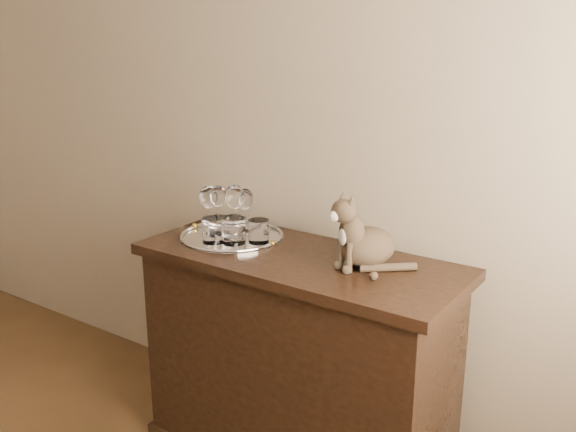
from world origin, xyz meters
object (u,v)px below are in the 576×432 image
wine_glass_d (235,210)px  wine_glass_a (218,208)px  wine_glass_b (245,211)px  tumbler_c (259,231)px  sideboard (298,362)px  tray (232,238)px  wine_glass_c (209,209)px  cat (367,228)px  tumbler_a (234,230)px  tumbler_b (213,230)px

wine_glass_d → wine_glass_a: bearing=171.5°
wine_glass_b → tumbler_c: 0.14m
sideboard → tray: tray is taller
tray → wine_glass_c: bearing=-175.5°
wine_glass_b → cat: size_ratio=0.67×
wine_glass_d → tumbler_a: 0.11m
tumbler_a → tumbler_b: size_ratio=1.06×
wine_glass_d → sideboard: bearing=-7.0°
sideboard → tumbler_a: tumbler_a is taller
tray → sideboard: bearing=-3.1°
tumbler_c → cat: (0.44, 0.03, 0.08)m
wine_glass_a → wine_glass_d: size_ratio=0.90×
wine_glass_c → wine_glass_d: 0.11m
wine_glass_a → wine_glass_c: size_ratio=0.97×
tray → tumbler_a: 0.09m
wine_glass_b → wine_glass_d: 0.05m
wine_glass_b → tumbler_a: wine_glass_b is taller
wine_glass_c → cat: 0.68m
wine_glass_a → wine_glass_d: 0.10m
tray → wine_glass_b: wine_glass_b is taller
wine_glass_a → wine_glass_d: wine_glass_d is taller
wine_glass_d → tumbler_c: 0.14m
wine_glass_a → wine_glass_d: (0.10, -0.01, 0.01)m
sideboard → wine_glass_b: 0.62m
wine_glass_a → tumbler_a: wine_glass_a is taller
wine_glass_a → tumbler_a: (0.15, -0.09, -0.04)m
wine_glass_a → tumbler_c: (0.23, -0.03, -0.05)m
tray → wine_glass_b: (0.01, 0.07, 0.09)m
wine_glass_c → wine_glass_d: (0.11, 0.03, 0.01)m
tray → wine_glass_a: size_ratio=2.18×
wine_glass_a → tumbler_b: 0.16m
tumbler_b → cat: size_ratio=0.35×
wine_glass_c → tumbler_a: (0.16, -0.05, -0.04)m
sideboard → tumbler_b: bearing=-167.9°
tray → wine_glass_d: bearing=91.1°
wine_glass_b → tumbler_a: (0.04, -0.13, -0.04)m
wine_glass_a → wine_glass_d: bearing=-8.5°
tumbler_a → tumbler_b: (-0.07, -0.04, -0.00)m
tumbler_c → wine_glass_d: bearing=172.3°
sideboard → tumbler_c: bearing=173.4°
wine_glass_d → tumbler_a: size_ratio=2.04×
tumbler_c → wine_glass_b: bearing=150.1°
wine_glass_b → tumbler_b: (-0.03, -0.16, -0.04)m
wine_glass_c → tumbler_a: bearing=-15.8°
wine_glass_c → tumbler_c: 0.24m
tumbler_a → tumbler_b: bearing=-153.3°
sideboard → tray: size_ratio=3.00×
wine_glass_c → tumbler_a: wine_glass_c is taller
cat → tumbler_c: bearing=-151.5°
wine_glass_a → tray: bearing=-20.7°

